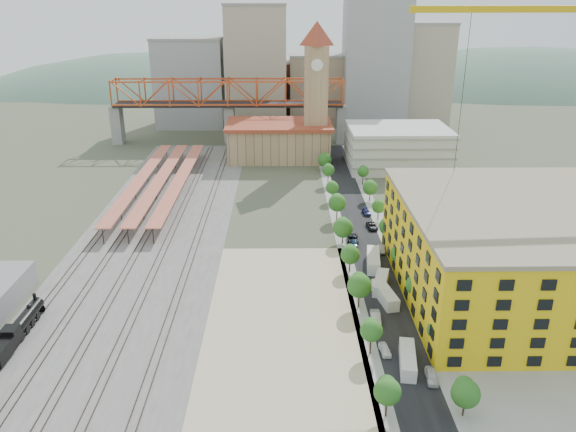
{
  "coord_description": "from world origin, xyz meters",
  "views": [
    {
      "loc": [
        -4.13,
        -118.6,
        55.73
      ],
      "look_at": [
        -2.75,
        -2.27,
        10.0
      ],
      "focal_mm": 35.0,
      "sensor_mm": 36.0,
      "label": 1
    }
  ],
  "objects_px": {
    "construction_building": "(519,251)",
    "site_trailer_b": "(385,295)",
    "site_trailer_d": "(373,260)",
    "site_trailer_c": "(381,283)",
    "locomotive": "(19,328)",
    "site_trailer_a": "(408,360)",
    "car_0": "(385,350)",
    "clock_tower": "(316,79)"
  },
  "relations": [
    {
      "from": "construction_building",
      "to": "site_trailer_b",
      "type": "xyz_separation_m",
      "value": [
        -26.0,
        -2.57,
        -8.14
      ]
    },
    {
      "from": "site_trailer_b",
      "to": "site_trailer_d",
      "type": "bearing_deg",
      "value": 79.38
    },
    {
      "from": "site_trailer_d",
      "to": "site_trailer_c",
      "type": "bearing_deg",
      "value": -82.61
    },
    {
      "from": "locomotive",
      "to": "site_trailer_a",
      "type": "relative_size",
      "value": 2.15
    },
    {
      "from": "site_trailer_c",
      "to": "car_0",
      "type": "distance_m",
      "value": 22.64
    },
    {
      "from": "locomotive",
      "to": "site_trailer_c",
      "type": "distance_m",
      "value": 68.15
    },
    {
      "from": "locomotive",
      "to": "car_0",
      "type": "height_order",
      "value": "locomotive"
    },
    {
      "from": "site_trailer_b",
      "to": "construction_building",
      "type": "bearing_deg",
      "value": -4.96
    },
    {
      "from": "clock_tower",
      "to": "car_0",
      "type": "distance_m",
      "value": 123.22
    },
    {
      "from": "construction_building",
      "to": "locomotive",
      "type": "height_order",
      "value": "construction_building"
    },
    {
      "from": "clock_tower",
      "to": "car_0",
      "type": "height_order",
      "value": "clock_tower"
    },
    {
      "from": "construction_building",
      "to": "site_trailer_d",
      "type": "relative_size",
      "value": 4.97
    },
    {
      "from": "clock_tower",
      "to": "site_trailer_b",
      "type": "height_order",
      "value": "clock_tower"
    },
    {
      "from": "construction_building",
      "to": "locomotive",
      "type": "bearing_deg",
      "value": -171.1
    },
    {
      "from": "site_trailer_b",
      "to": "site_trailer_a",
      "type": "bearing_deg",
      "value": -100.62
    },
    {
      "from": "construction_building",
      "to": "site_trailer_b",
      "type": "distance_m",
      "value": 27.37
    },
    {
      "from": "clock_tower",
      "to": "locomotive",
      "type": "xyz_separation_m",
      "value": [
        -58.0,
        -114.41,
        -26.88
      ]
    },
    {
      "from": "site_trailer_b",
      "to": "site_trailer_d",
      "type": "distance_m",
      "value": 15.24
    },
    {
      "from": "construction_building",
      "to": "locomotive",
      "type": "distance_m",
      "value": 93.43
    },
    {
      "from": "clock_tower",
      "to": "site_trailer_d",
      "type": "relative_size",
      "value": 5.11
    },
    {
      "from": "car_0",
      "to": "construction_building",
      "type": "bearing_deg",
      "value": 29.57
    },
    {
      "from": "site_trailer_c",
      "to": "site_trailer_d",
      "type": "distance_m",
      "value": 10.12
    },
    {
      "from": "site_trailer_b",
      "to": "locomotive",
      "type": "bearing_deg",
      "value": 179.55
    },
    {
      "from": "locomotive",
      "to": "construction_building",
      "type": "bearing_deg",
      "value": 8.9
    },
    {
      "from": "site_trailer_b",
      "to": "site_trailer_c",
      "type": "height_order",
      "value": "site_trailer_b"
    },
    {
      "from": "clock_tower",
      "to": "site_trailer_a",
      "type": "xyz_separation_m",
      "value": [
        8.0,
        -123.43,
        -27.45
      ]
    },
    {
      "from": "clock_tower",
      "to": "construction_building",
      "type": "bearing_deg",
      "value": -71.22
    },
    {
      "from": "site_trailer_a",
      "to": "car_0",
      "type": "height_order",
      "value": "site_trailer_a"
    },
    {
      "from": "construction_building",
      "to": "car_0",
      "type": "relative_size",
      "value": 12.91
    },
    {
      "from": "construction_building",
      "to": "car_0",
      "type": "xyz_separation_m",
      "value": [
        -29.0,
        -19.89,
        -8.74
      ]
    },
    {
      "from": "site_trailer_a",
      "to": "site_trailer_b",
      "type": "bearing_deg",
      "value": 99.0
    },
    {
      "from": "locomotive",
      "to": "site_trailer_b",
      "type": "relative_size",
      "value": 2.1
    },
    {
      "from": "site_trailer_a",
      "to": "construction_building",
      "type": "bearing_deg",
      "value": 51.03
    },
    {
      "from": "clock_tower",
      "to": "site_trailer_d",
      "type": "bearing_deg",
      "value": -84.77
    },
    {
      "from": "construction_building",
      "to": "site_trailer_a",
      "type": "distance_m",
      "value": 35.94
    },
    {
      "from": "clock_tower",
      "to": "car_0",
      "type": "xyz_separation_m",
      "value": [
        5.0,
        -119.88,
        -28.03
      ]
    },
    {
      "from": "site_trailer_d",
      "to": "site_trailer_a",
      "type": "bearing_deg",
      "value": -82.61
    },
    {
      "from": "site_trailer_a",
      "to": "site_trailer_d",
      "type": "relative_size",
      "value": 0.89
    },
    {
      "from": "clock_tower",
      "to": "site_trailer_a",
      "type": "height_order",
      "value": "clock_tower"
    },
    {
      "from": "locomotive",
      "to": "site_trailer_d",
      "type": "distance_m",
      "value": 71.34
    },
    {
      "from": "clock_tower",
      "to": "site_trailer_d",
      "type": "distance_m",
      "value": 91.84
    },
    {
      "from": "locomotive",
      "to": "site_trailer_a",
      "type": "distance_m",
      "value": 66.62
    }
  ]
}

